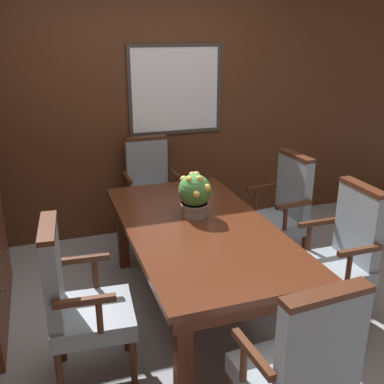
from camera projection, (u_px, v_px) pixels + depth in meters
ground_plane at (209, 320)px, 3.34m from camera, size 14.00×14.00×0.00m
wall_back at (148, 115)px, 4.52m from camera, size 7.20×0.08×2.45m
dining_table at (199, 237)px, 3.24m from camera, size 1.02×1.98×0.73m
chair_right_far at (281, 209)px, 3.92m from camera, size 0.51×0.53×1.05m
chair_left_near at (77, 300)px, 2.60m from camera, size 0.51×0.53×1.05m
chair_head_far at (150, 187)px, 4.48m from camera, size 0.51×0.48×1.05m
chair_head_near at (301, 370)px, 2.06m from camera, size 0.53×0.51×1.05m
chair_right_near at (341, 252)px, 3.16m from camera, size 0.48×0.51×1.05m
potted_plant at (195, 194)px, 3.31m from camera, size 0.25×0.28×0.33m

